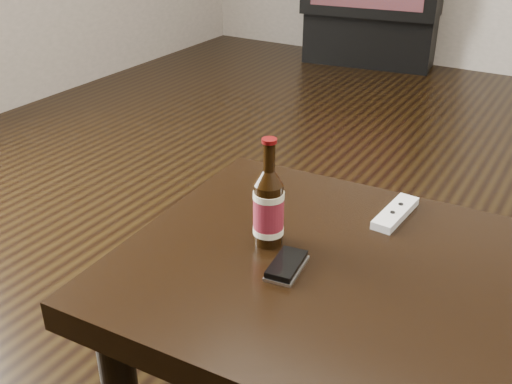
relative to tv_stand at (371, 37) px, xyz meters
The scene contains 6 objects.
floor 3.09m from the tv_stand, 68.14° to the right, with size 5.00×6.00×0.01m, color black.
tv_stand is the anchor object (origin of this frame).
coffee_table 3.38m from the tv_stand, 67.16° to the right, with size 1.28×0.79×0.47m.
beer_bottle 3.28m from the tv_stand, 72.96° to the right, with size 0.08×0.08×0.23m.
phone 3.36m from the tv_stand, 71.98° to the right, with size 0.07×0.12×0.02m.
remote 3.10m from the tv_stand, 68.24° to the right, with size 0.06×0.17×0.02m.
Camera 1 is at (0.33, -1.18, 1.14)m, focal length 42.00 mm.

